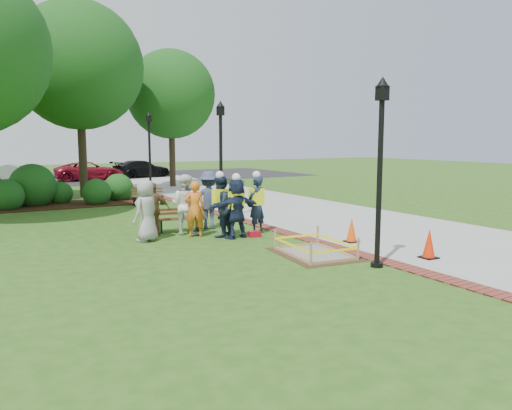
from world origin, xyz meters
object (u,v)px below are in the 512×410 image
bench_near (179,224)px  hivis_worker_b (256,203)px  wet_concrete_pad (315,246)px  hivis_worker_c (220,204)px  lamp_near (380,158)px  cone_front (429,244)px  hivis_worker_a (236,206)px

bench_near → hivis_worker_b: 2.57m
wet_concrete_pad → hivis_worker_c: (-1.02, 3.32, 0.74)m
wet_concrete_pad → lamp_near: 2.86m
cone_front → hivis_worker_c: bearing=121.8°
bench_near → cone_front: cone_front is taller
wet_concrete_pad → lamp_near: bearing=-73.9°
lamp_near → hivis_worker_b: lamp_near is taller
bench_near → hivis_worker_b: size_ratio=0.73×
cone_front → lamp_near: size_ratio=0.18×
wet_concrete_pad → cone_front: cone_front is taller
hivis_worker_c → cone_front: bearing=-58.2°
bench_near → hivis_worker_b: hivis_worker_b is taller
hivis_worker_a → hivis_worker_c: hivis_worker_c is taller
cone_front → hivis_worker_b: (-1.95, 5.00, 0.60)m
cone_front → lamp_near: lamp_near is taller
cone_front → wet_concrete_pad: bearing=140.3°
hivis_worker_a → hivis_worker_c: size_ratio=0.97×
bench_near → cone_front: size_ratio=1.87×
wet_concrete_pad → cone_front: size_ratio=3.29×
wet_concrete_pad → cone_front: 2.77m
wet_concrete_pad → hivis_worker_a: (-0.70, 2.88, 0.72)m
cone_front → hivis_worker_a: (-2.83, 4.65, 0.59)m
hivis_worker_c → hivis_worker_a: bearing=-53.6°
bench_near → cone_front: (3.90, -6.50, 0.13)m
wet_concrete_pad → bench_near: bench_near is taller
hivis_worker_b → hivis_worker_c: 1.21m
wet_concrete_pad → hivis_worker_a: hivis_worker_a is taller
wet_concrete_pad → hivis_worker_b: (0.19, 3.23, 0.72)m
lamp_near → hivis_worker_a: lamp_near is taller
cone_front → hivis_worker_a: size_ratio=0.39×
wet_concrete_pad → hivis_worker_b: hivis_worker_b is taller
wet_concrete_pad → cone_front: (2.13, -1.77, 0.13)m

